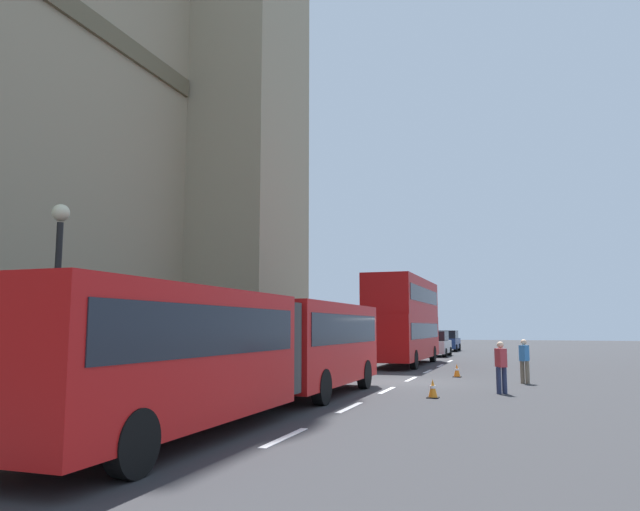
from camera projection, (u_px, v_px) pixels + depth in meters
ground_plane at (405, 382)px, 23.41m from camera, size 160.00×160.00×0.00m
lane_centre_marking at (411, 379)px, 24.57m from camera, size 29.80×0.16×0.01m
articulated_bus at (256, 343)px, 15.14m from camera, size 16.04×2.54×2.90m
double_decker_bus at (404, 317)px, 34.05m from camera, size 10.47×2.54×4.90m
sedan_lead at (436, 344)px, 43.93m from camera, size 4.40×1.86×1.85m
sedan_trailing at (448, 341)px, 53.41m from camera, size 4.40×1.86×1.85m
traffic_cone_west at (433, 389)px, 18.11m from camera, size 0.36×0.36×0.58m
traffic_cone_middle at (457, 371)px, 25.64m from camera, size 0.36×0.36×0.58m
street_lamp at (57, 291)px, 14.78m from camera, size 0.44×0.44×5.27m
pedestrian_near_cones at (501, 365)px, 19.33m from camera, size 0.47×0.41×1.69m
pedestrian_by_kerb at (524, 360)px, 22.78m from camera, size 0.46×0.39×1.69m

